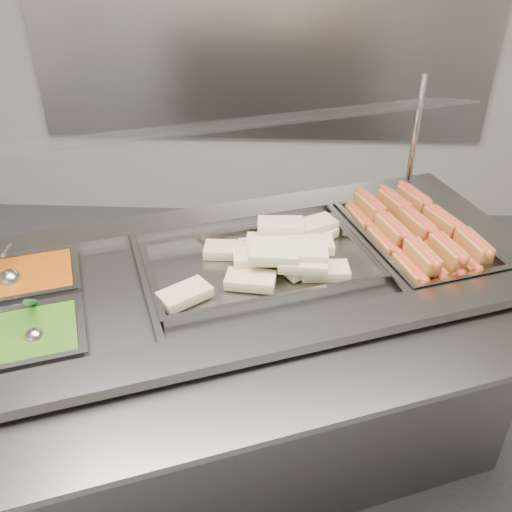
{
  "coord_description": "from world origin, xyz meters",
  "views": [
    {
      "loc": [
        0.15,
        -1.34,
        2.06
      ],
      "look_at": [
        0.07,
        0.3,
        1.0
      ],
      "focal_mm": 40.0,
      "sensor_mm": 36.0,
      "label": 1
    }
  ],
  "objects_px": {
    "pan_hotdogs": "(414,244)",
    "sneeze_guard": "(219,130)",
    "pan_wraps": "(259,268)",
    "serving_spoon": "(34,331)",
    "steam_counter": "(243,370)",
    "ladle": "(10,278)"
  },
  "relations": [
    {
      "from": "steam_counter",
      "to": "pan_hotdogs",
      "type": "distance_m",
      "value": 0.81
    },
    {
      "from": "pan_hotdogs",
      "to": "serving_spoon",
      "type": "relative_size",
      "value": 3.71
    },
    {
      "from": "steam_counter",
      "to": "serving_spoon",
      "type": "height_order",
      "value": "serving_spoon"
    },
    {
      "from": "ladle",
      "to": "pan_hotdogs",
      "type": "bearing_deg",
      "value": 14.82
    },
    {
      "from": "pan_hotdogs",
      "to": "steam_counter",
      "type": "bearing_deg",
      "value": -159.48
    },
    {
      "from": "pan_wraps",
      "to": "serving_spoon",
      "type": "xyz_separation_m",
      "value": [
        -0.63,
        -0.41,
        0.04
      ]
    },
    {
      "from": "ladle",
      "to": "serving_spoon",
      "type": "distance_m",
      "value": 0.32
    },
    {
      "from": "pan_hotdogs",
      "to": "sneeze_guard",
      "type": "bearing_deg",
      "value": -178.76
    },
    {
      "from": "steam_counter",
      "to": "pan_wraps",
      "type": "bearing_deg",
      "value": 20.52
    },
    {
      "from": "pan_hotdogs",
      "to": "serving_spoon",
      "type": "height_order",
      "value": "serving_spoon"
    },
    {
      "from": "steam_counter",
      "to": "sneeze_guard",
      "type": "relative_size",
      "value": 1.25
    },
    {
      "from": "pan_hotdogs",
      "to": "pan_wraps",
      "type": "relative_size",
      "value": 0.82
    },
    {
      "from": "pan_wraps",
      "to": "ladle",
      "type": "distance_m",
      "value": 0.83
    },
    {
      "from": "pan_hotdogs",
      "to": "pan_wraps",
      "type": "xyz_separation_m",
      "value": [
        -0.58,
        -0.22,
        0.02
      ]
    },
    {
      "from": "pan_hotdogs",
      "to": "serving_spoon",
      "type": "distance_m",
      "value": 1.36
    },
    {
      "from": "steam_counter",
      "to": "serving_spoon",
      "type": "distance_m",
      "value": 0.85
    },
    {
      "from": "pan_hotdogs",
      "to": "ladle",
      "type": "xyz_separation_m",
      "value": [
        -1.39,
        -0.37,
        0.05
      ]
    },
    {
      "from": "pan_wraps",
      "to": "pan_hotdogs",
      "type": "bearing_deg",
      "value": 20.52
    },
    {
      "from": "pan_wraps",
      "to": "serving_spoon",
      "type": "relative_size",
      "value": 4.55
    },
    {
      "from": "pan_hotdogs",
      "to": "ladle",
      "type": "relative_size",
      "value": 3.29
    },
    {
      "from": "pan_wraps",
      "to": "ladle",
      "type": "xyz_separation_m",
      "value": [
        -0.81,
        -0.15,
        0.04
      ]
    },
    {
      "from": "ladle",
      "to": "serving_spoon",
      "type": "xyz_separation_m",
      "value": [
        0.18,
        -0.26,
        0.0
      ]
    }
  ]
}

